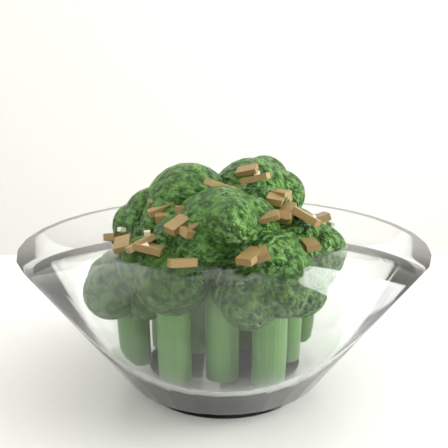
{
  "coord_description": "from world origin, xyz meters",
  "views": [
    {
      "loc": [
        -0.03,
        -0.26,
        0.94
      ],
      "look_at": [
        -0.05,
        0.11,
        0.85
      ],
      "focal_mm": 55.0,
      "sensor_mm": 36.0,
      "label": 1
    }
  ],
  "objects": [
    {
      "name": "broccoli_dish",
      "position": [
        -0.05,
        0.11,
        0.8
      ],
      "size": [
        0.23,
        0.23,
        0.13
      ],
      "color": "white",
      "rests_on": "table"
    }
  ]
}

